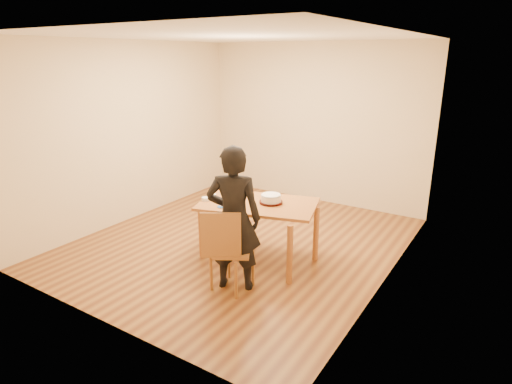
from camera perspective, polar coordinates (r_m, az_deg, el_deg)
The scene contains 16 objects.
room_shell at distance 5.85m, azimuth -0.31°, elevation 6.64°, with size 4.00×4.50×2.70m.
dining_table at distance 5.27m, azimuth 0.29°, elevation -1.62°, with size 1.41×0.84×0.04m, color brown.
dining_chair at distance 4.70m, azimuth -3.23°, elevation -7.82°, with size 0.39×0.39×0.04m, color brown.
cake_plate at distance 5.25m, azimuth 2.01°, elevation -1.36°, with size 0.29×0.29×0.02m, color red.
cake at distance 5.24m, azimuth 2.01°, elevation -0.84°, with size 0.24×0.24×0.08m, color white.
frosting_dome at distance 5.22m, azimuth 2.02°, elevation -0.30°, with size 0.24×0.24×0.03m, color white.
frosting_tub at distance 5.02m, azimuth -3.23°, elevation -1.91°, with size 0.09×0.09×0.08m, color white.
frosting_lid at distance 5.13m, azimuth -4.64°, elevation -1.97°, with size 0.10×0.10×0.01m, color #1949A3.
frosting_dollop at distance 5.12m, azimuth -4.64°, elevation -1.83°, with size 0.04×0.04×0.02m, color white.
ramekin_green at distance 5.37m, azimuth -6.18°, elevation -0.94°, with size 0.07×0.07×0.04m, color white.
ramekin_yellow at distance 5.48m, azimuth -5.80°, elevation -0.49°, with size 0.09×0.09×0.04m, color white.
ramekin_multi at distance 5.37m, azimuth -6.77°, elevation -0.92°, with size 0.09×0.09×0.04m, color white.
candy_box_pink at distance 5.81m, azimuth -4.22°, elevation 0.49°, with size 0.12×0.06×0.02m, color #E53573.
candy_box_green at distance 5.81m, azimuth -4.24°, elevation 0.67°, with size 0.12×0.06×0.02m, color #2D981C.
spatula at distance 4.93m, azimuth -4.23°, elevation -2.79°, with size 0.18×0.02×0.01m, color black.
person at distance 4.59m, azimuth -2.98°, elevation -3.60°, with size 0.59×0.39×1.61m, color black.
Camera 1 is at (3.10, -4.48, 2.48)m, focal length 30.00 mm.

